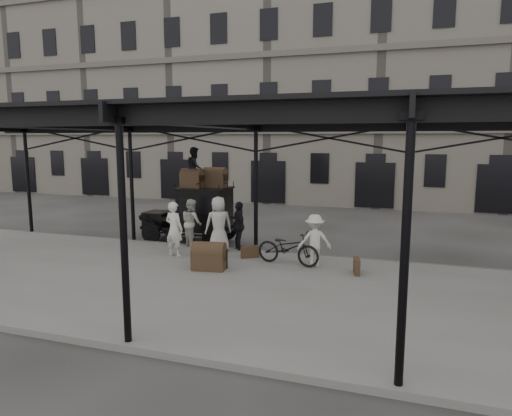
{
  "coord_description": "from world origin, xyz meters",
  "views": [
    {
      "loc": [
        4.99,
        -12.92,
        4.02
      ],
      "look_at": [
        0.14,
        1.6,
        1.7
      ],
      "focal_mm": 32.0,
      "sensor_mm": 36.0,
      "label": 1
    }
  ],
  "objects_px": {
    "porter_official": "(239,226)",
    "bicycle": "(288,248)",
    "porter_left": "(174,229)",
    "steamer_trunk_roof_near": "(192,180)",
    "taxi": "(198,212)",
    "steamer_trunk_platform": "(209,258)"
  },
  "relations": [
    {
      "from": "porter_official",
      "to": "bicycle",
      "type": "height_order",
      "value": "porter_official"
    },
    {
      "from": "porter_left",
      "to": "bicycle",
      "type": "distance_m",
      "value": 3.87
    },
    {
      "from": "porter_official",
      "to": "steamer_trunk_roof_near",
      "type": "bearing_deg",
      "value": 28.5
    },
    {
      "from": "taxi",
      "to": "bicycle",
      "type": "height_order",
      "value": "taxi"
    },
    {
      "from": "bicycle",
      "to": "taxi",
      "type": "bearing_deg",
      "value": 67.9
    },
    {
      "from": "bicycle",
      "to": "steamer_trunk_platform",
      "type": "height_order",
      "value": "bicycle"
    },
    {
      "from": "taxi",
      "to": "steamer_trunk_platform",
      "type": "distance_m",
      "value": 4.47
    },
    {
      "from": "taxi",
      "to": "porter_official",
      "type": "relative_size",
      "value": 2.13
    },
    {
      "from": "bicycle",
      "to": "porter_official",
      "type": "bearing_deg",
      "value": 66.39
    },
    {
      "from": "taxi",
      "to": "steamer_trunk_platform",
      "type": "height_order",
      "value": "taxi"
    },
    {
      "from": "bicycle",
      "to": "steamer_trunk_platform",
      "type": "distance_m",
      "value": 2.46
    },
    {
      "from": "bicycle",
      "to": "steamer_trunk_platform",
      "type": "bearing_deg",
      "value": 129.76
    },
    {
      "from": "bicycle",
      "to": "steamer_trunk_roof_near",
      "type": "xyz_separation_m",
      "value": [
        -4.39,
        2.3,
        1.8
      ]
    },
    {
      "from": "porter_official",
      "to": "porter_left",
      "type": "bearing_deg",
      "value": 93.12
    },
    {
      "from": "bicycle",
      "to": "porter_left",
      "type": "bearing_deg",
      "value": 101.46
    },
    {
      "from": "porter_official",
      "to": "steamer_trunk_roof_near",
      "type": "relative_size",
      "value": 2.03
    },
    {
      "from": "porter_left",
      "to": "steamer_trunk_roof_near",
      "type": "relative_size",
      "value": 2.18
    },
    {
      "from": "porter_left",
      "to": "steamer_trunk_roof_near",
      "type": "height_order",
      "value": "steamer_trunk_roof_near"
    },
    {
      "from": "porter_left",
      "to": "bicycle",
      "type": "height_order",
      "value": "porter_left"
    },
    {
      "from": "bicycle",
      "to": "steamer_trunk_platform",
      "type": "xyz_separation_m",
      "value": [
        -2.1,
        -1.27,
        -0.18
      ]
    },
    {
      "from": "taxi",
      "to": "bicycle",
      "type": "xyz_separation_m",
      "value": [
        4.31,
        -2.55,
        -0.52
      ]
    },
    {
      "from": "taxi",
      "to": "porter_official",
      "type": "distance_m",
      "value": 2.51
    }
  ]
}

